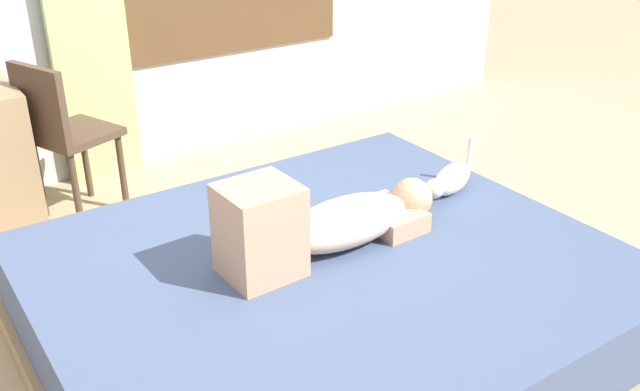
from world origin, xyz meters
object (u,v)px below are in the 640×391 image
(person_lying, at_px, (325,222))
(chair_by_desk, at_px, (62,129))
(cat, at_px, (450,180))
(bed, at_px, (328,307))

(person_lying, height_order, chair_by_desk, chair_by_desk)
(person_lying, distance_m, cat, 0.73)
(person_lying, height_order, cat, person_lying)
(bed, height_order, chair_by_desk, chair_by_desk)
(person_lying, relative_size, cat, 2.71)
(bed, height_order, person_lying, person_lying)
(bed, distance_m, chair_by_desk, 1.80)
(bed, bearing_deg, cat, 11.35)
(bed, height_order, cat, cat)
(person_lying, bearing_deg, bed, -115.33)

